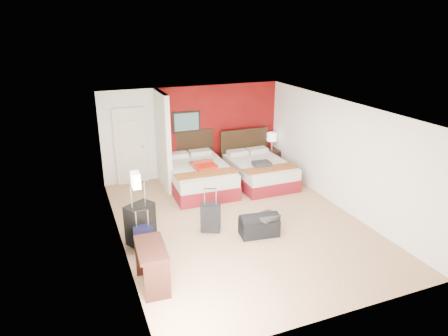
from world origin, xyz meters
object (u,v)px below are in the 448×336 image
suitcase_charcoal (211,219)px  red_suitcase_open (203,165)px  desk (152,267)px  duffel_bag (259,226)px  table_lamp (272,142)px  bed_left (199,177)px  suitcase_black (141,225)px  suitcase_navy (144,240)px  bed_right (260,172)px  nightstand (271,159)px

suitcase_charcoal → red_suitcase_open: bearing=100.6°
desk → duffel_bag: bearing=24.1°
table_lamp → desk: size_ratio=0.57×
bed_left → suitcase_charcoal: (-0.49, -2.25, -0.03)m
red_suitcase_open → duffel_bag: size_ratio=0.96×
suitcase_black → suitcase_navy: (-0.01, -0.32, -0.15)m
duffel_bag → bed_left: bearing=105.4°
table_lamp → duffel_bag: size_ratio=0.66×
red_suitcase_open → duffel_bag: bearing=-88.8°
bed_right → suitcase_charcoal: 2.98m
suitcase_black → nightstand: bearing=3.4°
nightstand → suitcase_navy: 5.49m
bed_left → nightstand: bearing=17.9°
suitcase_black → duffel_bag: suitcase_black is taller
red_suitcase_open → desk: desk is taller
bed_left → nightstand: (2.50, 0.73, -0.04)m
suitcase_charcoal → desk: size_ratio=0.65×
suitcase_charcoal → suitcase_navy: bearing=-143.6°
red_suitcase_open → suitcase_navy: size_ratio=1.49×
bed_left → red_suitcase_open: bearing=-43.4°
red_suitcase_open → suitcase_charcoal: red_suitcase_open is taller
red_suitcase_open → suitcase_black: bearing=-138.7°
table_lamp → suitcase_navy: (-4.42, -3.25, -0.57)m
bed_left → bed_right: bearing=-4.9°
bed_right → nightstand: 1.24m
duffel_bag → desk: desk is taller
suitcase_charcoal → suitcase_black: bearing=-156.3°
nightstand → desk: desk is taller
table_lamp → duffel_bag: 4.12m
suitcase_charcoal → desk: bearing=-111.4°
bed_right → suitcase_black: 4.10m
bed_right → suitcase_charcoal: bed_right is taller
suitcase_charcoal → nightstand: bearing=70.8°
bed_right → desk: size_ratio=2.21×
nightstand → suitcase_navy: bearing=-145.3°
bed_left → desk: desk is taller
nightstand → suitcase_charcoal: bearing=-136.6°
duffel_bag → suitcase_navy: bearing=-178.3°
bed_left → suitcase_black: (-1.91, -2.20, 0.08)m
bed_right → desk: bearing=-137.1°
red_suitcase_open → duffel_bag: red_suitcase_open is taller
duffel_bag → desk: size_ratio=0.86×
table_lamp → desk: (-4.49, -4.38, -0.44)m
nightstand → suitcase_navy: nightstand is taller
red_suitcase_open → nightstand: red_suitcase_open is taller
nightstand → desk: bearing=-137.3°
table_lamp → desk: table_lamp is taller
suitcase_navy → nightstand: bearing=43.0°
bed_right → table_lamp: bearing=47.4°
nightstand → table_lamp: bearing=0.0°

